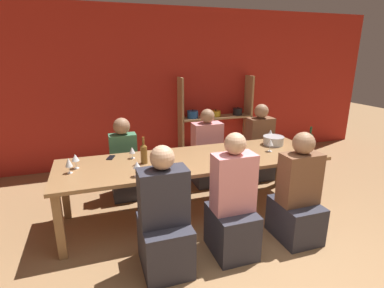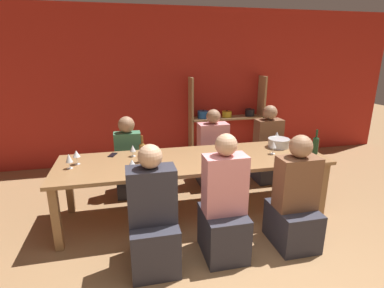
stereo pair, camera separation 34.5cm
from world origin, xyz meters
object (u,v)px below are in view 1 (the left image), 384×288
wine_glass_red_a (69,163)px  person_near_b (232,211)px  wine_glass_empty_b (137,165)px  person_near_a (164,226)px  shelf_unit (213,130)px  wine_bottle_green (310,141)px  mixing_bowl (273,140)px  wine_glass_red_b (270,142)px  person_far_b (207,157)px  person_far_a (124,168)px  wine_glass_white_a (132,150)px  person_far_c (259,151)px  wine_glass_empty_a (75,158)px  wine_glass_red_c (270,133)px  wine_bottle_dark (144,153)px  person_near_c (297,201)px  cell_phone (111,158)px  dining_table (195,164)px

wine_glass_red_a → person_near_b: size_ratio=0.13×
wine_glass_empty_b → person_near_a: 0.68m
shelf_unit → wine_bottle_green: size_ratio=5.00×
mixing_bowl → wine_glass_red_b: bearing=-130.7°
shelf_unit → wine_bottle_green: bearing=-77.0°
person_near_b → person_far_b: bearing=76.9°
person_far_a → person_near_b: person_near_b is taller
wine_glass_white_a → person_far_c: person_far_c is taller
wine_glass_empty_b → person_far_b: size_ratio=0.14×
wine_glass_red_a → wine_glass_red_b: 2.38m
wine_glass_red_b → person_far_b: (-0.50, 0.91, -0.44)m
wine_glass_empty_a → wine_glass_red_c: 2.61m
wine_bottle_green → person_near_b: person_near_b is taller
wine_bottle_dark → person_far_c: bearing=21.5°
person_far_a → person_far_c: bearing=-179.0°
wine_glass_white_a → person_far_b: bearing=27.3°
wine_glass_red_c → person_far_b: person_far_b is taller
person_far_b → wine_bottle_dark: bearing=37.2°
person_near_b → person_near_c: size_ratio=1.05×
person_far_a → person_far_c: 2.13m
cell_phone → wine_glass_white_a: bearing=-21.4°
mixing_bowl → wine_bottle_dark: (-1.80, -0.16, 0.06)m
wine_glass_empty_a → person_near_a: size_ratio=0.14×
person_far_b → mixing_bowl: bearing=136.5°
dining_table → cell_phone: 1.01m
shelf_unit → person_far_c: shelf_unit is taller
person_far_a → wine_glass_empty_b: bearing=91.5°
wine_glass_empty_a → person_far_c: person_far_c is taller
mixing_bowl → wine_glass_empty_b: bearing=-165.2°
shelf_unit → wine_bottle_dark: size_ratio=4.95×
wine_bottle_green → person_near_b: bearing=-154.6°
person_near_a → person_far_b: person_near_a is taller
wine_glass_red_b → shelf_unit: bearing=88.9°
person_near_c → person_near_a: bearing=-179.4°
wine_bottle_dark → wine_glass_red_a: 0.79m
person_near_b → mixing_bowl: bearing=42.7°
dining_table → wine_glass_red_c: (1.27, 0.37, 0.18)m
wine_glass_red_a → person_near_c: bearing=-19.9°
wine_bottle_green → wine_glass_red_a: (-2.90, 0.15, -0.01)m
shelf_unit → person_near_a: size_ratio=1.29×
wine_bottle_green → wine_glass_red_c: (-0.24, 0.53, -0.00)m
shelf_unit → wine_glass_empty_a: 2.98m
wine_bottle_green → person_near_b: 1.61m
shelf_unit → wine_glass_white_a: 2.42m
dining_table → person_near_c: person_near_c is taller
wine_bottle_dark → person_far_a: 0.87m
shelf_unit → person_far_b: 1.18m
wine_glass_empty_a → person_far_b: (1.82, 0.75, -0.44)m
wine_bottle_dark → cell_phone: 0.48m
wine_glass_empty_b → wine_glass_red_b: bearing=8.9°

